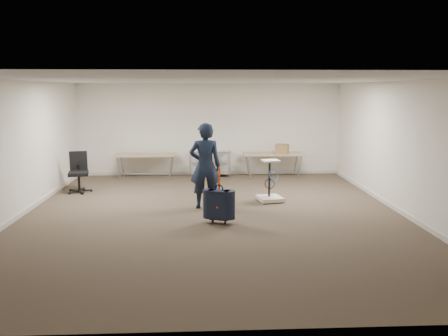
{
  "coord_description": "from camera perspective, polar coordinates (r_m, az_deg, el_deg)",
  "views": [
    {
      "loc": [
        -0.18,
        -8.89,
        2.6
      ],
      "look_at": [
        0.25,
        0.3,
        0.95
      ],
      "focal_mm": 35.0,
      "sensor_mm": 36.0,
      "label": 1
    }
  ],
  "objects": [
    {
      "name": "wire_shelf",
      "position": [
        13.27,
        -1.86,
        0.79
      ],
      "size": [
        1.22,
        0.47,
        0.8
      ],
      "color": "silver",
      "rests_on": "ground"
    },
    {
      "name": "ground",
      "position": [
        9.27,
        -1.45,
        -6.15
      ],
      "size": [
        9.0,
        9.0,
        0.0
      ],
      "primitive_type": "plane",
      "color": "#3E3226",
      "rests_on": "ground"
    },
    {
      "name": "office_chair",
      "position": [
        11.84,
        -18.41,
        -1.5
      ],
      "size": [
        0.63,
        0.63,
        1.04
      ],
      "color": "black",
      "rests_on": "ground"
    },
    {
      "name": "suitcase",
      "position": [
        8.59,
        -0.66,
        -4.8
      ],
      "size": [
        0.46,
        0.34,
        1.13
      ],
      "color": "black",
      "rests_on": "ground"
    },
    {
      "name": "folding_table_left",
      "position": [
        13.1,
        -10.19,
        1.56
      ],
      "size": [
        1.8,
        0.75,
        0.73
      ],
      "color": "tan",
      "rests_on": "ground"
    },
    {
      "name": "folding_table_right",
      "position": [
        13.15,
        6.46,
        1.69
      ],
      "size": [
        1.8,
        0.75,
        0.73
      ],
      "color": "tan",
      "rests_on": "ground"
    },
    {
      "name": "equipment_cart",
      "position": [
        10.38,
        6.03,
        -2.93
      ],
      "size": [
        0.64,
        0.64,
        0.99
      ],
      "color": "beige",
      "rests_on": "ground"
    },
    {
      "name": "person",
      "position": [
        9.62,
        -2.47,
        0.28
      ],
      "size": [
        0.71,
        0.48,
        1.91
      ],
      "primitive_type": "imported",
      "rotation": [
        0.0,
        0.0,
        3.17
      ],
      "color": "black",
      "rests_on": "ground"
    },
    {
      "name": "room_shell",
      "position": [
        10.59,
        -1.62,
        -3.79
      ],
      "size": [
        8.0,
        9.0,
        9.0
      ],
      "color": "white",
      "rests_on": "ground"
    },
    {
      "name": "cardboard_box",
      "position": [
        13.15,
        7.58,
        2.5
      ],
      "size": [
        0.45,
        0.39,
        0.28
      ],
      "primitive_type": "cube",
      "rotation": [
        0.0,
        0.0,
        -0.38
      ],
      "color": "#A17D4A",
      "rests_on": "folding_table_right"
    }
  ]
}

